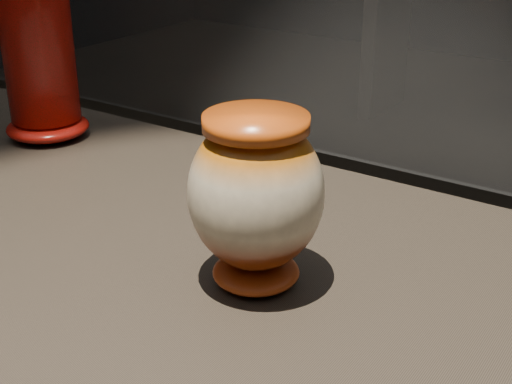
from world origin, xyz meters
TOP-DOWN VIEW (x-y plane):
  - main_vase at (0.05, 0.05)m, footprint 0.17×0.17m
  - tall_vase at (-0.52, 0.25)m, footprint 0.17×0.17m

SIDE VIEW (x-z plane):
  - main_vase at x=0.05m, z-range 0.91..1.11m
  - tall_vase at x=-0.52m, z-range 0.89..1.34m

